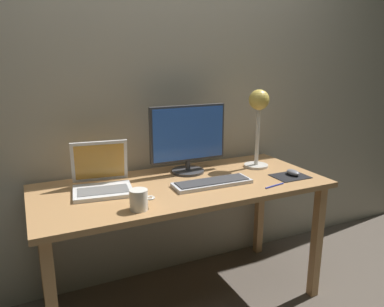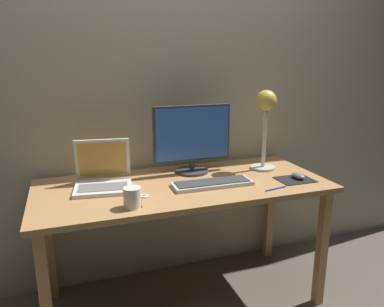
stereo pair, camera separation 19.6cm
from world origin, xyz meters
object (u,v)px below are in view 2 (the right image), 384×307
(desk_lamp, at_px, (266,113))
(coffee_mug, at_px, (133,198))
(monitor, at_px, (192,137))
(mouse, at_px, (298,176))
(pen, at_px, (276,189))
(keyboard_main, at_px, (212,183))
(laptop, at_px, (103,174))

(desk_lamp, xyz_separation_m, coffee_mug, (-0.88, -0.35, -0.30))
(desk_lamp, bearing_deg, monitor, 170.40)
(monitor, distance_m, mouse, 0.65)
(mouse, bearing_deg, monitor, 148.76)
(coffee_mug, distance_m, pen, 0.76)
(keyboard_main, distance_m, pen, 0.34)
(mouse, bearing_deg, laptop, 166.76)
(monitor, xyz_separation_m, laptop, (-0.54, -0.07, -0.15))
(laptop, distance_m, coffee_mug, 0.36)
(coffee_mug, bearing_deg, desk_lamp, 21.44)
(monitor, bearing_deg, desk_lamp, -9.60)
(monitor, height_order, desk_lamp, desk_lamp)
(keyboard_main, xyz_separation_m, laptop, (-0.56, 0.19, 0.06))
(desk_lamp, relative_size, mouse, 5.10)
(keyboard_main, distance_m, mouse, 0.51)
(keyboard_main, height_order, mouse, mouse)
(coffee_mug, relative_size, pen, 0.85)
(keyboard_main, bearing_deg, pen, -29.27)
(monitor, relative_size, keyboard_main, 1.07)
(coffee_mug, bearing_deg, monitor, 43.91)
(mouse, bearing_deg, desk_lamp, 109.60)
(monitor, height_order, mouse, monitor)
(desk_lamp, relative_size, pen, 3.50)
(monitor, relative_size, coffee_mug, 3.97)
(pen, bearing_deg, coffee_mug, 179.46)
(keyboard_main, relative_size, laptop, 1.34)
(desk_lamp, distance_m, coffee_mug, 1.00)
(desk_lamp, bearing_deg, pen, -109.33)
(laptop, height_order, desk_lamp, desk_lamp)
(mouse, bearing_deg, pen, -153.54)
(monitor, xyz_separation_m, coffee_mug, (-0.44, -0.42, -0.17))
(desk_lamp, bearing_deg, keyboard_main, -155.80)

